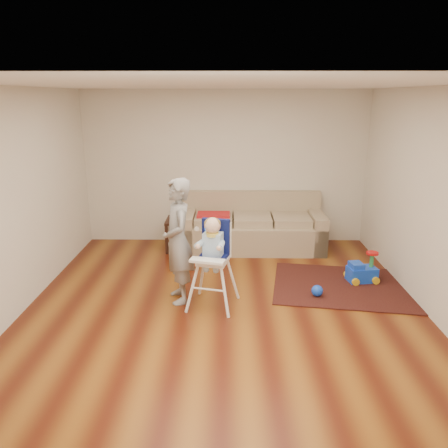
{
  "coord_description": "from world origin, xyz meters",
  "views": [
    {
      "loc": [
        0.05,
        -4.98,
        2.58
      ],
      "look_at": [
        0.0,
        0.4,
        1.0
      ],
      "focal_mm": 35.0,
      "sensor_mm": 36.0,
      "label": 1
    }
  ],
  "objects_px": {
    "sofa": "(252,222)",
    "ride_on_toy": "(362,267)",
    "side_table": "(182,234)",
    "high_chair": "(213,264)",
    "toy_ball": "(317,291)",
    "adult": "(178,241)"
  },
  "relations": [
    {
      "from": "sofa",
      "to": "ride_on_toy",
      "type": "height_order",
      "value": "sofa"
    },
    {
      "from": "side_table",
      "to": "high_chair",
      "type": "height_order",
      "value": "high_chair"
    },
    {
      "from": "ride_on_toy",
      "to": "high_chair",
      "type": "xyz_separation_m",
      "value": [
        -2.12,
        -0.75,
        0.33
      ]
    },
    {
      "from": "toy_ball",
      "to": "adult",
      "type": "height_order",
      "value": "adult"
    },
    {
      "from": "sofa",
      "to": "toy_ball",
      "type": "relative_size",
      "value": 16.12
    },
    {
      "from": "high_chair",
      "to": "ride_on_toy",
      "type": "bearing_deg",
      "value": 33.5
    },
    {
      "from": "side_table",
      "to": "adult",
      "type": "relative_size",
      "value": 0.34
    },
    {
      "from": "toy_ball",
      "to": "high_chair",
      "type": "xyz_separation_m",
      "value": [
        -1.38,
        -0.25,
        0.47
      ]
    },
    {
      "from": "side_table",
      "to": "sofa",
      "type": "bearing_deg",
      "value": 2.59
    },
    {
      "from": "side_table",
      "to": "toy_ball",
      "type": "height_order",
      "value": "side_table"
    },
    {
      "from": "sofa",
      "to": "toy_ball",
      "type": "bearing_deg",
      "value": -68.04
    },
    {
      "from": "side_table",
      "to": "ride_on_toy",
      "type": "xyz_separation_m",
      "value": [
        2.72,
        -1.39,
        -0.04
      ]
    },
    {
      "from": "sofa",
      "to": "high_chair",
      "type": "height_order",
      "value": "high_chair"
    },
    {
      "from": "toy_ball",
      "to": "side_table",
      "type": "bearing_deg",
      "value": 136.33
    },
    {
      "from": "toy_ball",
      "to": "adult",
      "type": "xyz_separation_m",
      "value": [
        -1.83,
        -0.09,
        0.72
      ]
    },
    {
      "from": "toy_ball",
      "to": "adult",
      "type": "relative_size",
      "value": 0.09
    },
    {
      "from": "sofa",
      "to": "adult",
      "type": "bearing_deg",
      "value": -116.98
    },
    {
      "from": "sofa",
      "to": "toy_ball",
      "type": "height_order",
      "value": "sofa"
    },
    {
      "from": "adult",
      "to": "side_table",
      "type": "bearing_deg",
      "value": 168.12
    },
    {
      "from": "sofa",
      "to": "side_table",
      "type": "relative_size",
      "value": 4.53
    },
    {
      "from": "sofa",
      "to": "adult",
      "type": "relative_size",
      "value": 1.52
    },
    {
      "from": "high_chair",
      "to": "adult",
      "type": "bearing_deg",
      "value": 174.35
    }
  ]
}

